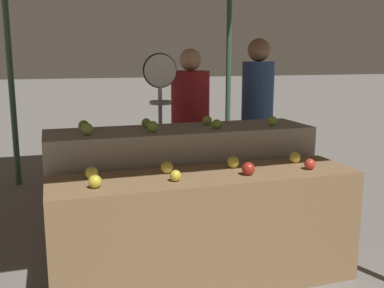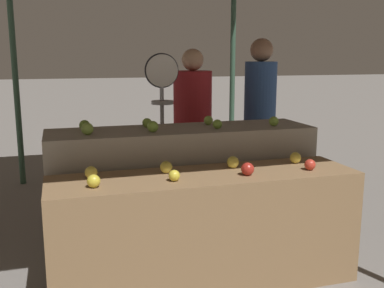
{
  "view_description": "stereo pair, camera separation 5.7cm",
  "coord_description": "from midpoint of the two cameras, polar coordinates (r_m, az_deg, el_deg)",
  "views": [
    {
      "loc": [
        -0.98,
        -2.72,
        1.56
      ],
      "look_at": [
        -0.01,
        0.3,
        0.94
      ],
      "focal_mm": 42.0,
      "sensor_mm": 36.0,
      "label": 1
    },
    {
      "loc": [
        -0.92,
        -2.74,
        1.56
      ],
      "look_at": [
        -0.01,
        0.3,
        0.94
      ],
      "focal_mm": 42.0,
      "sensor_mm": 36.0,
      "label": 2
    }
  ],
  "objects": [
    {
      "name": "ground_plane",
      "position": [
        3.28,
        1.29,
        -17.24
      ],
      "size": [
        60.0,
        60.0,
        0.0
      ],
      "primitive_type": "plane",
      "color": "slate"
    },
    {
      "name": "display_counter_front",
      "position": [
        3.12,
        1.32,
        -10.87
      ],
      "size": [
        2.07,
        0.55,
        0.79
      ],
      "primitive_type": "cube",
      "color": "olive",
      "rests_on": "ground_plane"
    },
    {
      "name": "display_counter_back",
      "position": [
        3.62,
        -1.79,
        -5.87
      ],
      "size": [
        2.07,
        0.55,
        1.0
      ],
      "primitive_type": "cube",
      "color": "gray",
      "rests_on": "ground_plane"
    },
    {
      "name": "apple_front_0",
      "position": [
        2.74,
        -12.8,
        -4.68
      ],
      "size": [
        0.08,
        0.08,
        0.08
      ],
      "primitive_type": "sphere",
      "color": "gold",
      "rests_on": "display_counter_front"
    },
    {
      "name": "apple_front_1",
      "position": [
        2.82,
        -2.69,
        -4.03
      ],
      "size": [
        0.07,
        0.07,
        0.07
      ],
      "primitive_type": "sphere",
      "color": "gold",
      "rests_on": "display_counter_front"
    },
    {
      "name": "apple_front_2",
      "position": [
        2.98,
        6.61,
        -3.13
      ],
      "size": [
        0.09,
        0.09,
        0.09
      ],
      "primitive_type": "sphere",
      "color": "#AD281E",
      "rests_on": "display_counter_front"
    },
    {
      "name": "apple_front_3",
      "position": [
        3.21,
        14.25,
        -2.49
      ],
      "size": [
        0.08,
        0.08,
        0.08
      ],
      "primitive_type": "sphere",
      "color": "red",
      "rests_on": "display_counter_front"
    },
    {
      "name": "apple_front_4",
      "position": [
        2.94,
        -13.15,
        -3.6
      ],
      "size": [
        0.08,
        0.08,
        0.08
      ],
      "primitive_type": "sphere",
      "color": "yellow",
      "rests_on": "display_counter_front"
    },
    {
      "name": "apple_front_5",
      "position": [
        3.01,
        -3.77,
        -2.96
      ],
      "size": [
        0.08,
        0.08,
        0.08
      ],
      "primitive_type": "sphere",
      "color": "gold",
      "rests_on": "display_counter_front"
    },
    {
      "name": "apple_front_6",
      "position": [
        3.16,
        4.73,
        -2.3
      ],
      "size": [
        0.08,
        0.08,
        0.08
      ],
      "primitive_type": "sphere",
      "color": "gold",
      "rests_on": "display_counter_front"
    },
    {
      "name": "apple_front_7",
      "position": [
        3.38,
        12.47,
        -1.66
      ],
      "size": [
        0.08,
        0.08,
        0.08
      ],
      "primitive_type": "sphere",
      "color": "yellow",
      "rests_on": "display_counter_front"
    },
    {
      "name": "apple_back_0",
      "position": [
        3.28,
        -13.69,
        1.84
      ],
      "size": [
        0.09,
        0.09,
        0.09
      ],
      "primitive_type": "sphere",
      "color": "#8EB247",
      "rests_on": "display_counter_back"
    },
    {
      "name": "apple_back_1",
      "position": [
        3.33,
        -5.53,
        2.2
      ],
      "size": [
        0.08,
        0.08,
        0.08
      ],
      "primitive_type": "sphere",
      "color": "#84AD3D",
      "rests_on": "display_counter_back"
    },
    {
      "name": "apple_back_2",
      "position": [
        3.48,
        2.68,
        2.54
      ],
      "size": [
        0.07,
        0.07,
        0.07
      ],
      "primitive_type": "sphere",
      "color": "#7AA338",
      "rests_on": "display_counter_back"
    },
    {
      "name": "apple_back_3",
      "position": [
        3.68,
        9.75,
        2.89
      ],
      "size": [
        0.08,
        0.08,
        0.08
      ],
      "primitive_type": "sphere",
      "color": "#84AD3D",
      "rests_on": "display_counter_back"
    },
    {
      "name": "apple_back_4",
      "position": [
        3.47,
        -14.05,
        2.27
      ],
      "size": [
        0.08,
        0.08,
        0.08
      ],
      "primitive_type": "sphere",
      "color": "#7AA338",
      "rests_on": "display_counter_back"
    },
    {
      "name": "apple_back_5",
      "position": [
        3.54,
        -6.3,
        2.66
      ],
      "size": [
        0.08,
        0.08,
        0.08
      ],
      "primitive_type": "sphere",
      "color": "#84AD3D",
      "rests_on": "display_counter_back"
    },
    {
      "name": "apple_back_6",
      "position": [
        3.68,
        1.52,
        3.03
      ],
      "size": [
        0.08,
        0.08,
        0.08
      ],
      "primitive_type": "sphere",
      "color": "#8EB247",
      "rests_on": "display_counter_back"
    },
    {
      "name": "produce_scale",
      "position": [
        4.07,
        -4.45,
        5.56
      ],
      "size": [
        0.31,
        0.2,
        1.59
      ],
      "color": "#99999E",
      "rests_on": "ground_plane"
    },
    {
      "name": "person_vendor_at_scale",
      "position": [
        4.49,
        -0.58,
        3.09
      ],
      "size": [
        0.42,
        0.42,
        1.63
      ],
      "rotation": [
        0.0,
        0.0,
        3.04
      ],
      "color": "#2D2D38",
      "rests_on": "ground_plane"
    },
    {
      "name": "person_customer_left",
      "position": [
        4.62,
        7.93,
        4.25
      ],
      "size": [
        0.33,
        0.33,
        1.73
      ],
      "rotation": [
        0.0,
        0.0,
        3.11
      ],
      "color": "#2D2D38",
      "rests_on": "ground_plane"
    }
  ]
}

